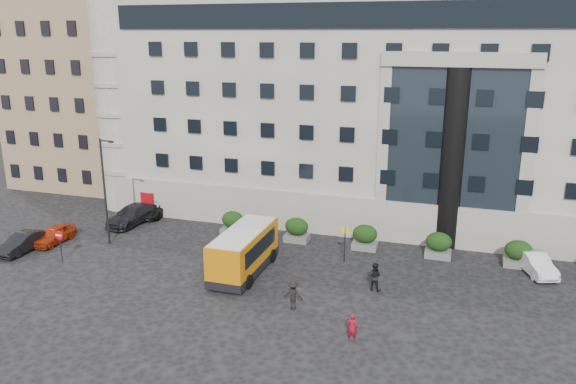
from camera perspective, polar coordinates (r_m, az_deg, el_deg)
name	(u,v)px	position (r m, az deg, el deg)	size (l,w,h in m)	color
ground	(243,281)	(36.33, -4.59, -8.97)	(120.00, 120.00, 0.00)	black
civic_building	(391,103)	(53.20, 10.46, 8.92)	(44.00, 24.00, 18.00)	gray
entrance_column	(452,160)	(41.64, 16.34, 3.13)	(1.80, 1.80, 13.00)	black
apartment_near	(100,85)	(62.59, -18.60, 10.30)	(14.00, 14.00, 20.00)	#937855
apartment_far	(162,65)	(79.22, -12.71, 12.48)	(13.00, 13.00, 22.00)	#856B4D
hedge_a	(233,223)	(44.10, -5.61, -3.11)	(1.80, 1.26, 1.84)	#5F5F5C
hedge_b	(297,229)	(42.40, 0.88, -3.83)	(1.80, 1.26, 1.84)	#5F5F5C
hedge_c	(365,237)	(41.29, 7.82, -4.54)	(1.80, 1.26, 1.84)	#5F5F5C
hedge_d	(439,245)	(40.82, 15.05, -5.20)	(1.80, 1.26, 1.84)	#5F5F5C
hedge_e	(518,253)	(41.01, 22.34, -5.79)	(1.80, 1.26, 1.84)	#5F5F5C
street_lamp	(105,188)	(42.93, -18.09, 0.43)	(1.16, 0.18, 8.00)	#262628
bus_stop_sign	(345,238)	(38.59, 5.81, -4.69)	(0.50, 0.08, 2.52)	#262628
no_entry_sign	(60,240)	(41.35, -22.19, -4.52)	(0.64, 0.16, 2.32)	#262628
minibus	(244,250)	(36.92, -4.51, -5.85)	(2.66, 6.94, 2.90)	#C96F09
red_truck	(166,191)	(51.69, -12.32, 0.10)	(3.62, 5.81, 2.90)	#980B10
parked_car_a	(54,235)	(45.68, -22.69, -4.02)	(1.53, 3.81, 1.30)	#9B250B
parked_car_b	(23,243)	(44.84, -25.33, -4.66)	(1.43, 4.09, 1.35)	black
parked_car_c	(132,215)	(48.06, -15.55, -2.25)	(2.10, 5.18, 1.50)	black
parked_car_d	(155,208)	(49.77, -13.39, -1.62)	(2.08, 4.51, 1.25)	black
white_taxi	(536,263)	(40.47, 23.85, -6.64)	(1.42, 4.08, 1.34)	silver
pedestrian_a	(352,327)	(29.63, 6.53, -13.49)	(0.56, 0.37, 1.53)	maroon
pedestrian_b	(374,276)	(35.03, 8.77, -8.48)	(0.87, 0.68, 1.80)	black
pedestrian_c	(293,295)	(32.51, 0.53, -10.41)	(1.09, 0.63, 1.69)	black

